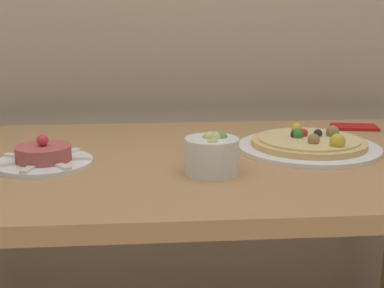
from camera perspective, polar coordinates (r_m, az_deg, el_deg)
name	(u,v)px	position (r m, az deg, el deg)	size (l,w,h in m)	color
dining_table	(207,197)	(1.23, 1.64, -5.69)	(1.36, 0.76, 0.73)	#AD7F51
pizza_plate	(309,144)	(1.28, 12.41, 0.01)	(0.33, 0.33, 0.06)	white
tartare_plate	(44,158)	(1.17, -15.54, -1.41)	(0.21, 0.21, 0.07)	white
small_bowl	(212,153)	(1.06, 2.16, -1.00)	(0.11, 0.11, 0.09)	white
napkin	(355,127)	(1.55, 16.95, 1.74)	(0.13, 0.09, 0.01)	red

